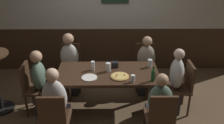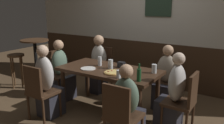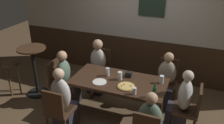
# 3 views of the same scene
# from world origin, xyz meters

# --- Properties ---
(ground_plane) EXTENTS (12.00, 12.00, 0.00)m
(ground_plane) POSITION_xyz_m (0.00, 0.00, 0.00)
(ground_plane) COLOR brown
(wall_back) EXTENTS (6.40, 0.13, 2.60)m
(wall_back) POSITION_xyz_m (0.00, 1.65, 1.30)
(wall_back) COLOR #3D2819
(wall_back) RESTS_ON ground_plane
(dining_table) EXTENTS (1.63, 0.81, 0.74)m
(dining_table) POSITION_xyz_m (0.00, 0.00, 0.65)
(dining_table) COLOR #382316
(dining_table) RESTS_ON ground_plane
(chair_right_near) EXTENTS (0.40, 0.40, 0.88)m
(chair_right_near) POSITION_xyz_m (0.72, -0.82, 0.50)
(chair_right_near) COLOR #422B1C
(chair_right_near) RESTS_ON ground_plane
(chair_left_far) EXTENTS (0.40, 0.40, 0.88)m
(chair_left_far) POSITION_xyz_m (-0.72, 0.82, 0.50)
(chair_left_far) COLOR #422B1C
(chair_left_far) RESTS_ON ground_plane
(chair_head_west) EXTENTS (0.40, 0.40, 0.88)m
(chair_head_west) POSITION_xyz_m (-1.23, 0.00, 0.50)
(chair_head_west) COLOR #422B1C
(chair_head_west) RESTS_ON ground_plane
(chair_left_near) EXTENTS (0.40, 0.40, 0.88)m
(chair_left_near) POSITION_xyz_m (-0.72, -0.82, 0.50)
(chair_left_near) COLOR #422B1C
(chair_left_near) RESTS_ON ground_plane
(chair_right_far) EXTENTS (0.40, 0.40, 0.88)m
(chair_right_far) POSITION_xyz_m (0.72, 0.82, 0.50)
(chair_right_far) COLOR #422B1C
(chair_right_far) RESTS_ON ground_plane
(chair_head_east) EXTENTS (0.40, 0.40, 0.88)m
(chair_head_east) POSITION_xyz_m (1.23, 0.00, 0.50)
(chair_head_east) COLOR #422B1C
(chair_head_east) RESTS_ON ground_plane
(person_right_near) EXTENTS (0.34, 0.37, 1.08)m
(person_right_near) POSITION_xyz_m (0.72, -0.66, 0.45)
(person_right_near) COLOR #2D2D38
(person_right_near) RESTS_ON ground_plane
(person_left_far) EXTENTS (0.34, 0.37, 1.15)m
(person_left_far) POSITION_xyz_m (-0.72, 0.66, 0.49)
(person_left_far) COLOR #2D2D38
(person_left_far) RESTS_ON ground_plane
(person_head_west) EXTENTS (0.37, 0.34, 1.12)m
(person_head_west) POSITION_xyz_m (-1.07, 0.00, 0.47)
(person_head_west) COLOR #2D2D38
(person_head_west) RESTS_ON ground_plane
(person_left_near) EXTENTS (0.34, 0.37, 1.17)m
(person_left_near) POSITION_xyz_m (-0.72, -0.66, 0.49)
(person_left_near) COLOR #2D2D38
(person_left_near) RESTS_ON ground_plane
(person_right_far) EXTENTS (0.34, 0.37, 1.09)m
(person_right_far) POSITION_xyz_m (0.72, 0.66, 0.46)
(person_right_far) COLOR #2D2D38
(person_right_far) RESTS_ON ground_plane
(person_head_east) EXTENTS (0.37, 0.34, 1.14)m
(person_head_east) POSITION_xyz_m (1.07, 0.00, 0.48)
(person_head_east) COLOR #2D2D38
(person_head_east) RESTS_ON ground_plane
(pizza) EXTENTS (0.29, 0.29, 0.03)m
(pizza) POSITION_xyz_m (0.19, -0.16, 0.75)
(pizza) COLOR tan
(pizza) RESTS_ON dining_table
(tumbler_short) EXTENTS (0.06, 0.06, 0.12)m
(tumbler_short) POSITION_xyz_m (0.37, -0.32, 0.79)
(tumbler_short) COLOR silver
(tumbler_short) RESTS_ON dining_table
(beer_glass_half) EXTENTS (0.06, 0.06, 0.15)m
(beer_glass_half) POSITION_xyz_m (-0.24, 0.09, 0.81)
(beer_glass_half) COLOR silver
(beer_glass_half) RESTS_ON dining_table
(pint_glass_pale) EXTENTS (0.08, 0.08, 0.15)m
(pint_glass_pale) POSITION_xyz_m (0.01, 0.04, 0.80)
(pint_glass_pale) COLOR silver
(pint_glass_pale) RESTS_ON dining_table
(highball_clear) EXTENTS (0.08, 0.08, 0.14)m
(highball_clear) POSITION_xyz_m (0.70, 0.19, 0.80)
(highball_clear) COLOR silver
(highball_clear) RESTS_ON dining_table
(beer_bottle_green) EXTENTS (0.06, 0.06, 0.24)m
(beer_bottle_green) POSITION_xyz_m (0.68, -0.28, 0.84)
(beer_bottle_green) COLOR #194723
(beer_bottle_green) RESTS_ON dining_table
(plate_white_large) EXTENTS (0.24, 0.24, 0.01)m
(plate_white_large) POSITION_xyz_m (-0.28, -0.18, 0.75)
(plate_white_large) COLOR white
(plate_white_large) RESTS_ON dining_table
(condiment_caddy) EXTENTS (0.11, 0.09, 0.09)m
(condiment_caddy) POSITION_xyz_m (0.12, 0.19, 0.79)
(condiment_caddy) COLOR black
(condiment_caddy) RESTS_ON dining_table
(side_bar_table) EXTENTS (0.56, 0.56, 1.05)m
(side_bar_table) POSITION_xyz_m (-1.85, 0.06, 0.62)
(side_bar_table) COLOR black
(side_bar_table) RESTS_ON ground_plane
(bar_stool) EXTENTS (0.34, 0.34, 0.72)m
(bar_stool) POSITION_xyz_m (-2.30, -0.09, 0.56)
(bar_stool) COLOR brown
(bar_stool) RESTS_ON ground_plane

